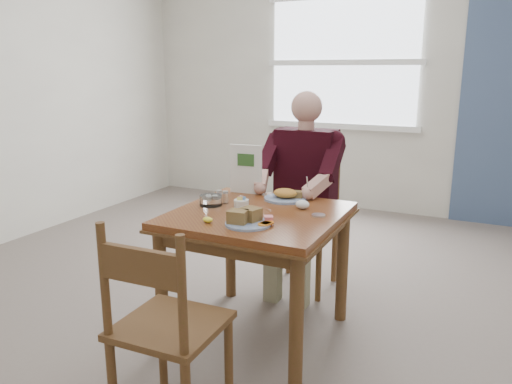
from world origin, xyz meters
The scene contains 16 objects.
floor centered at (0.00, 0.00, 0.00)m, with size 6.00×6.00×0.00m, color #6D6058.
wall_back centered at (0.00, 3.00, 1.40)m, with size 5.50×5.50×0.00m, color silver.
lemon_wedge centered at (-0.15, -0.30, 0.77)m, with size 0.06×0.04×0.03m, color #FFF835.
napkin centered at (0.20, 0.17, 0.78)m, with size 0.08×0.07×0.05m, color white.
metal_dish centered at (0.33, 0.07, 0.75)m, with size 0.08×0.08×0.01m, color silver.
window centered at (-0.40, 2.97, 1.60)m, with size 1.72×0.04×1.42m.
table centered at (0.00, 0.00, 0.64)m, with size 0.92×0.92×0.75m.
chair_far centered at (0.00, 0.80, 0.48)m, with size 0.42×0.42×0.95m.
chair_near centered at (-0.01, -0.89, 0.48)m, with size 0.43×0.43×0.95m.
diner centered at (0.00, 0.71, 0.81)m, with size 0.53×0.56×1.39m.
near_plate centered at (0.05, -0.23, 0.78)m, with size 0.25×0.24×0.08m.
far_plate centered at (0.04, 0.32, 0.78)m, with size 0.31×0.31×0.07m.
caddy centered at (-0.13, 0.05, 0.77)m, with size 0.11×0.11×0.06m.
shakers centered at (-0.27, 0.08, 0.79)m, with size 0.08×0.04×0.08m.
creamer centered at (-0.30, 0.00, 0.78)m, with size 0.14×0.14×0.06m.
menu centered at (-0.26, 0.36, 0.91)m, with size 0.21×0.04×0.31m.
Camera 1 is at (1.15, -2.41, 1.52)m, focal length 35.00 mm.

